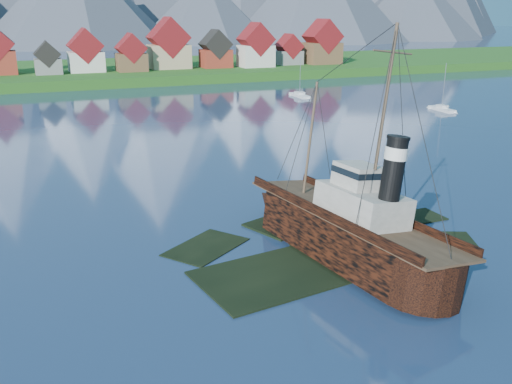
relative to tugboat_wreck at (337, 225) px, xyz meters
name	(u,v)px	position (x,y,z in m)	size (l,w,h in m)	color
ground	(317,256)	(-2.01, -0.02, -2.81)	(1400.00, 1400.00, 0.00)	#1B2E4D
shoal	(323,248)	(-0.24, 2.14, -3.16)	(31.71, 21.24, 1.14)	black
shore_bank	(88,76)	(-2.01, 169.98, -2.81)	(600.00, 80.00, 3.20)	#1E4C15
seawall	(104,89)	(-2.01, 131.98, -2.81)	(600.00, 2.50, 2.00)	#3F3D38
tugboat_wreck	(337,225)	(0.00, 0.00, 0.00)	(6.53, 28.14, 22.30)	black
sailboat_d	(442,110)	(63.95, 61.32, -2.55)	(2.80, 8.40, 11.26)	silver
sailboat_e	(300,96)	(43.95, 94.28, -2.57)	(2.93, 9.62, 11.02)	silver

